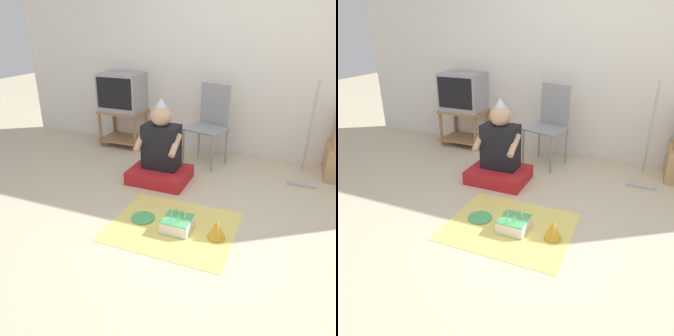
# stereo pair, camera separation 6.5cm
# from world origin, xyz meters

# --- Properties ---
(ground_plane) EXTENTS (16.00, 16.00, 0.00)m
(ground_plane) POSITION_xyz_m (0.00, 0.00, 0.00)
(ground_plane) COLOR beige
(wall_back) EXTENTS (6.40, 0.06, 2.55)m
(wall_back) POSITION_xyz_m (0.00, 1.94, 1.27)
(wall_back) COLOR silver
(wall_back) RESTS_ON ground_plane
(tv_stand) EXTENTS (0.60, 0.43, 0.49)m
(tv_stand) POSITION_xyz_m (-1.56, 1.70, 0.29)
(tv_stand) COLOR #997047
(tv_stand) RESTS_ON ground_plane
(tv) EXTENTS (0.55, 0.42, 0.49)m
(tv) POSITION_xyz_m (-1.56, 1.70, 0.74)
(tv) COLOR #99999E
(tv) RESTS_ON tv_stand
(folding_chair) EXTENTS (0.51, 0.48, 0.94)m
(folding_chair) POSITION_xyz_m (-0.30, 1.53, 0.54)
(folding_chair) COLOR gray
(folding_chair) RESTS_ON ground_plane
(dust_mop) EXTENTS (0.28, 0.47, 1.11)m
(dust_mop) POSITION_xyz_m (0.80, 1.38, 0.31)
(dust_mop) COLOR #B2ADA3
(dust_mop) RESTS_ON ground_plane
(person_seated) EXTENTS (0.62, 0.49, 0.90)m
(person_seated) POSITION_xyz_m (-0.64, 0.84, 0.29)
(person_seated) COLOR red
(person_seated) RESTS_ON ground_plane
(party_cloth) EXTENTS (1.04, 0.86, 0.01)m
(party_cloth) POSITION_xyz_m (-0.19, 0.04, 0.00)
(party_cloth) COLOR #EAD666
(party_cloth) RESTS_ON ground_plane
(birthday_cake) EXTENTS (0.23, 0.23, 0.17)m
(birthday_cake) POSITION_xyz_m (-0.13, 0.02, 0.06)
(birthday_cake) COLOR white
(birthday_cake) RESTS_ON party_cloth
(party_hat_blue) EXTENTS (0.14, 0.14, 0.15)m
(party_hat_blue) POSITION_xyz_m (0.20, 0.02, 0.08)
(party_hat_blue) COLOR gold
(party_hat_blue) RESTS_ON party_cloth
(paper_plate) EXTENTS (0.21, 0.21, 0.01)m
(paper_plate) POSITION_xyz_m (-0.47, 0.06, 0.01)
(paper_plate) COLOR #4CB266
(paper_plate) RESTS_ON party_cloth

